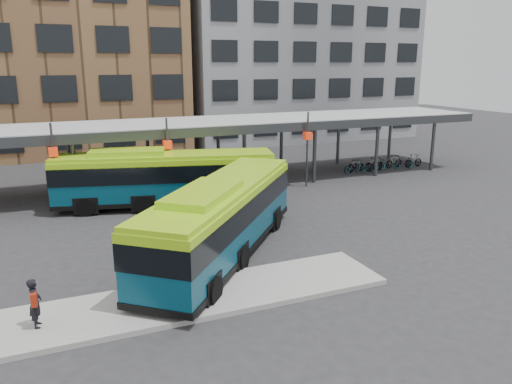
% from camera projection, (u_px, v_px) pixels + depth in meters
% --- Properties ---
extents(ground, '(120.00, 120.00, 0.00)m').
position_uv_depth(ground, '(293.00, 249.00, 21.44)').
color(ground, '#28282B').
rests_on(ground, ground).
extents(boarding_island, '(14.00, 3.00, 0.18)m').
position_uv_depth(boarding_island, '(187.00, 299.00, 16.65)').
color(boarding_island, gray).
rests_on(boarding_island, ground).
extents(canopy, '(40.00, 6.53, 4.80)m').
position_uv_depth(canopy, '(201.00, 125.00, 31.90)').
color(canopy, '#999B9E').
rests_on(canopy, ground).
extents(building_brick, '(26.00, 14.00, 22.00)m').
position_uv_depth(building_brick, '(24.00, 25.00, 43.35)').
color(building_brick, brown).
rests_on(building_brick, ground).
extents(building_grey, '(24.00, 14.00, 20.00)m').
position_uv_depth(building_grey, '(290.00, 42.00, 53.53)').
color(building_grey, slate).
rests_on(building_grey, ground).
extents(bus_front, '(9.66, 10.81, 3.30)m').
position_uv_depth(bus_front, '(223.00, 216.00, 20.23)').
color(bus_front, '#073B4F').
rests_on(bus_front, ground).
extents(bus_rear, '(12.07, 5.34, 3.26)m').
position_uv_depth(bus_rear, '(164.00, 177.00, 27.40)').
color(bus_rear, '#073B4F').
rests_on(bus_rear, ground).
extents(pedestrian, '(0.40, 0.61, 1.51)m').
position_uv_depth(pedestrian, '(35.00, 303.00, 14.58)').
color(pedestrian, black).
rests_on(pedestrian, boarding_island).
extents(bike_rack, '(7.38, 1.33, 1.02)m').
position_uv_depth(bike_rack, '(379.00, 164.00, 37.08)').
color(bike_rack, slate).
rests_on(bike_rack, ground).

